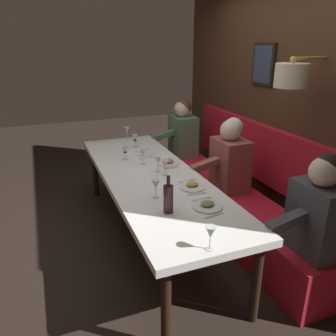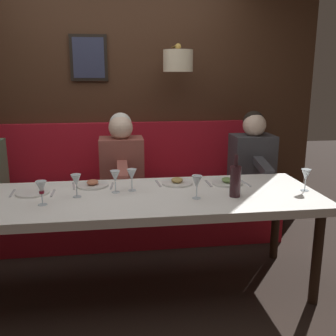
{
  "view_description": "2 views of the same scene",
  "coord_description": "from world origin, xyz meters",
  "px_view_note": "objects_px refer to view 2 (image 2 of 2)",
  "views": [
    {
      "loc": [
        -0.97,
        -2.92,
        1.97
      ],
      "look_at": [
        0.05,
        -0.33,
        0.92
      ],
      "focal_mm": 36.0,
      "sensor_mm": 36.0,
      "label": 1
    },
    {
      "loc": [
        -2.62,
        0.04,
        1.58
      ],
      "look_at": [
        0.05,
        -0.33,
        0.92
      ],
      "focal_mm": 41.1,
      "sensor_mm": 36.0,
      "label": 2
    }
  ],
  "objects_px": {
    "wine_glass_1": "(41,188)",
    "wine_bottle": "(235,181)",
    "dining_table": "(123,204)",
    "diner_near": "(122,159)",
    "wine_glass_4": "(306,175)",
    "wine_glass_0": "(76,181)",
    "wine_glass_2": "(197,182)",
    "wine_glass_3": "(115,177)",
    "diner_nearest": "(252,155)",
    "wine_glass_6": "(132,175)"
  },
  "relations": [
    {
      "from": "wine_glass_2",
      "to": "wine_glass_6",
      "type": "distance_m",
      "value": 0.5
    },
    {
      "from": "wine_glass_1",
      "to": "wine_glass_6",
      "type": "height_order",
      "value": "same"
    },
    {
      "from": "diner_nearest",
      "to": "wine_bottle",
      "type": "distance_m",
      "value": 1.12
    },
    {
      "from": "wine_glass_2",
      "to": "wine_glass_4",
      "type": "bearing_deg",
      "value": -85.3
    },
    {
      "from": "wine_glass_0",
      "to": "wine_glass_6",
      "type": "relative_size",
      "value": 1.0
    },
    {
      "from": "diner_nearest",
      "to": "wine_glass_4",
      "type": "xyz_separation_m",
      "value": [
        -0.94,
        -0.06,
        0.04
      ]
    },
    {
      "from": "diner_nearest",
      "to": "wine_glass_1",
      "type": "distance_m",
      "value": 2.06
    },
    {
      "from": "wine_glass_4",
      "to": "wine_bottle",
      "type": "distance_m",
      "value": 0.56
    },
    {
      "from": "diner_near",
      "to": "wine_glass_0",
      "type": "distance_m",
      "value": 0.93
    },
    {
      "from": "wine_glass_1",
      "to": "wine_bottle",
      "type": "relative_size",
      "value": 0.55
    },
    {
      "from": "dining_table",
      "to": "diner_near",
      "type": "distance_m",
      "value": 0.89
    },
    {
      "from": "wine_glass_6",
      "to": "wine_bottle",
      "type": "relative_size",
      "value": 0.55
    },
    {
      "from": "dining_table",
      "to": "wine_bottle",
      "type": "bearing_deg",
      "value": -99.05
    },
    {
      "from": "wine_glass_4",
      "to": "wine_bottle",
      "type": "height_order",
      "value": "wine_bottle"
    },
    {
      "from": "wine_glass_0",
      "to": "diner_nearest",
      "type": "bearing_deg",
      "value": -61.53
    },
    {
      "from": "wine_glass_4",
      "to": "wine_glass_2",
      "type": "bearing_deg",
      "value": 94.7
    },
    {
      "from": "diner_nearest",
      "to": "diner_near",
      "type": "xyz_separation_m",
      "value": [
        0.0,
        1.26,
        0.0
      ]
    },
    {
      "from": "wine_glass_3",
      "to": "wine_bottle",
      "type": "bearing_deg",
      "value": -104.37
    },
    {
      "from": "dining_table",
      "to": "wine_glass_4",
      "type": "relative_size",
      "value": 17.23
    },
    {
      "from": "dining_table",
      "to": "wine_bottle",
      "type": "height_order",
      "value": "wine_bottle"
    },
    {
      "from": "wine_glass_3",
      "to": "diner_nearest",
      "type": "bearing_deg",
      "value": -59.05
    },
    {
      "from": "diner_nearest",
      "to": "wine_glass_3",
      "type": "bearing_deg",
      "value": 120.95
    },
    {
      "from": "wine_glass_0",
      "to": "wine_glass_1",
      "type": "xyz_separation_m",
      "value": [
        -0.14,
        0.21,
        -0.0
      ]
    },
    {
      "from": "wine_glass_0",
      "to": "wine_glass_1",
      "type": "height_order",
      "value": "same"
    },
    {
      "from": "wine_glass_2",
      "to": "wine_glass_1",
      "type": "bearing_deg",
      "value": 89.7
    },
    {
      "from": "dining_table",
      "to": "wine_glass_3",
      "type": "relative_size",
      "value": 17.23
    },
    {
      "from": "wine_glass_4",
      "to": "wine_glass_6",
      "type": "bearing_deg",
      "value": 82.0
    },
    {
      "from": "diner_near",
      "to": "wine_bottle",
      "type": "xyz_separation_m",
      "value": [
        -1.01,
        -0.77,
        0.04
      ]
    },
    {
      "from": "diner_near",
      "to": "wine_bottle",
      "type": "distance_m",
      "value": 1.27
    },
    {
      "from": "wine_glass_1",
      "to": "wine_glass_2",
      "type": "relative_size",
      "value": 1.0
    },
    {
      "from": "wine_glass_0",
      "to": "wine_glass_4",
      "type": "xyz_separation_m",
      "value": [
        -0.08,
        -1.66,
        0.0
      ]
    },
    {
      "from": "diner_near",
      "to": "wine_bottle",
      "type": "bearing_deg",
      "value": -142.57
    },
    {
      "from": "wine_glass_6",
      "to": "wine_glass_0",
      "type": "bearing_deg",
      "value": 104.23
    },
    {
      "from": "wine_glass_6",
      "to": "wine_bottle",
      "type": "xyz_separation_m",
      "value": [
        -0.24,
        -0.71,
        -0.0
      ]
    },
    {
      "from": "wine_glass_2",
      "to": "wine_bottle",
      "type": "bearing_deg",
      "value": -89.05
    },
    {
      "from": "diner_nearest",
      "to": "wine_glass_2",
      "type": "xyz_separation_m",
      "value": [
        -1.01,
        0.77,
        0.04
      ]
    },
    {
      "from": "wine_glass_4",
      "to": "wine_glass_1",
      "type": "bearing_deg",
      "value": 91.93
    },
    {
      "from": "dining_table",
      "to": "wine_glass_1",
      "type": "height_order",
      "value": "wine_glass_1"
    },
    {
      "from": "wine_glass_6",
      "to": "wine_glass_1",
      "type": "bearing_deg",
      "value": 111.86
    },
    {
      "from": "wine_glass_0",
      "to": "wine_glass_4",
      "type": "distance_m",
      "value": 1.66
    },
    {
      "from": "wine_glass_1",
      "to": "wine_glass_3",
      "type": "height_order",
      "value": "same"
    },
    {
      "from": "wine_glass_4",
      "to": "wine_bottle",
      "type": "xyz_separation_m",
      "value": [
        -0.06,
        0.56,
        -0.0
      ]
    },
    {
      "from": "wine_glass_3",
      "to": "wine_glass_6",
      "type": "distance_m",
      "value": 0.12
    },
    {
      "from": "wine_glass_2",
      "to": "diner_near",
      "type": "bearing_deg",
      "value": 26.09
    },
    {
      "from": "wine_glass_1",
      "to": "wine_bottle",
      "type": "xyz_separation_m",
      "value": [
        -0.0,
        -1.31,
        0.0
      ]
    },
    {
      "from": "wine_glass_3",
      "to": "wine_glass_4",
      "type": "relative_size",
      "value": 1.0
    },
    {
      "from": "diner_near",
      "to": "wine_glass_2",
      "type": "xyz_separation_m",
      "value": [
        -1.01,
        -0.49,
        0.04
      ]
    },
    {
      "from": "dining_table",
      "to": "wine_glass_4",
      "type": "xyz_separation_m",
      "value": [
        -0.06,
        -1.33,
        0.18
      ]
    },
    {
      "from": "wine_glass_0",
      "to": "wine_glass_3",
      "type": "relative_size",
      "value": 1.0
    },
    {
      "from": "dining_table",
      "to": "diner_nearest",
      "type": "height_order",
      "value": "diner_nearest"
    }
  ]
}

